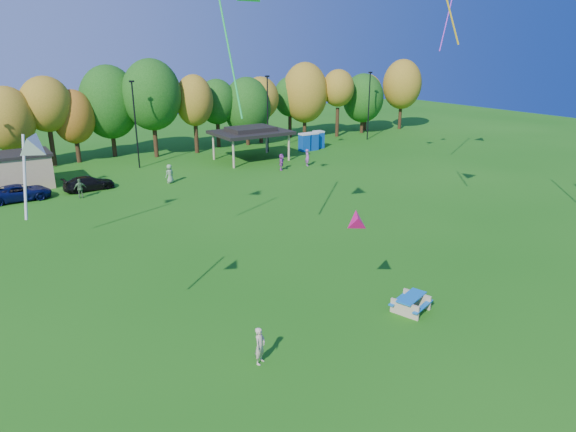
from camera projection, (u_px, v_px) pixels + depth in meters
ground at (381, 353)px, 22.00m from camera, size 160.00×160.00×0.00m
tree_line at (92, 109)px, 55.92m from camera, size 93.57×10.55×11.15m
lamp_posts at (135, 122)px, 53.39m from camera, size 64.50×0.25×9.09m
utility_building at (14, 171)px, 46.69m from camera, size 6.30×4.30×3.25m
pavilion at (251, 132)px, 57.67m from camera, size 8.20×6.20×3.77m
porta_potties at (312, 141)px, 64.13m from camera, size 3.75×1.75×2.18m
picnic_table at (411, 302)px, 25.34m from camera, size 2.23×2.03×0.80m
kite_flyer at (260, 346)px, 21.06m from camera, size 0.71×0.65×1.63m
car_c at (20, 192)px, 43.31m from camera, size 4.94×2.30×1.37m
car_d at (89, 183)px, 46.38m from camera, size 4.53×2.08×1.29m
far_person_0 at (170, 174)px, 48.65m from camera, size 1.04×0.87×1.81m
far_person_3 at (80, 188)px, 43.88m from camera, size 1.04×0.50×1.72m
far_person_4 at (307, 158)px, 55.57m from camera, size 0.57×0.75×1.84m
far_person_5 at (281, 162)px, 53.76m from camera, size 1.37×1.57×1.71m
kite_9 at (357, 217)px, 23.61m from camera, size 1.56×1.64×1.33m
kite_12 at (33, 143)px, 17.04m from camera, size 1.38×2.11×3.41m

